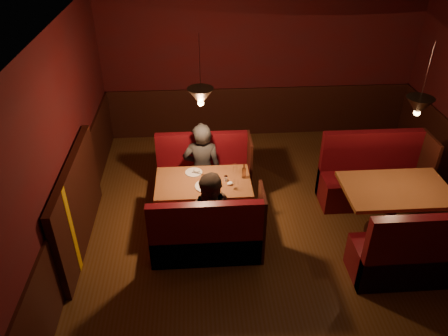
{
  "coord_description": "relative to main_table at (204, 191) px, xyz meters",
  "views": [
    {
      "loc": [
        -1.25,
        -4.46,
        4.29
      ],
      "look_at": [
        -0.89,
        0.72,
        0.95
      ],
      "focal_mm": 35.0,
      "sensor_mm": 36.0,
      "label": 1
    }
  ],
  "objects": [
    {
      "name": "second_bench_near",
      "position": [
        2.67,
        -1.34,
        -0.2
      ],
      "size": [
        1.62,
        0.6,
        1.15
      ],
      "color": "#510A11",
      "rests_on": "ground"
    },
    {
      "name": "second_bench_far",
      "position": [
        2.67,
        0.4,
        -0.2
      ],
      "size": [
        1.62,
        0.6,
        1.15
      ],
      "color": "#510A11",
      "rests_on": "ground"
    },
    {
      "name": "room",
      "position": [
        0.9,
        -0.67,
        0.48
      ],
      "size": [
        6.02,
        7.02,
        2.92
      ],
      "color": "brown",
      "rests_on": "ground"
    },
    {
      "name": "second_table",
      "position": [
        2.64,
        -0.47,
        0.04
      ],
      "size": [
        1.46,
        0.93,
        0.82
      ],
      "color": "brown",
      "rests_on": "ground"
    },
    {
      "name": "diner_b",
      "position": [
        0.11,
        -0.6,
        0.22
      ],
      "size": [
        0.82,
        0.67,
        1.56
      ],
      "primitive_type": "imported",
      "rotation": [
        0.0,
        0.0,
        -0.1
      ],
      "color": "black",
      "rests_on": "ground"
    },
    {
      "name": "main_table",
      "position": [
        0.0,
        0.0,
        0.0
      ],
      "size": [
        1.37,
        0.83,
        0.96
      ],
      "color": "brown",
      "rests_on": "ground"
    },
    {
      "name": "main_bench_far",
      "position": [
        0.02,
        0.78,
        -0.24
      ],
      "size": [
        1.51,
        0.54,
        1.03
      ],
      "color": "#510A11",
      "rests_on": "ground"
    },
    {
      "name": "diner_a",
      "position": [
        -0.02,
        0.67,
        0.27
      ],
      "size": [
        0.63,
        0.43,
        1.67
      ],
      "primitive_type": "imported",
      "rotation": [
        0.0,
        0.0,
        3.09
      ],
      "color": "#2A2A2A",
      "rests_on": "ground"
    },
    {
      "name": "main_bench_near",
      "position": [
        0.02,
        -0.78,
        -0.24
      ],
      "size": [
        1.51,
        0.54,
        1.03
      ],
      "color": "#510A11",
      "rests_on": "ground"
    }
  ]
}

